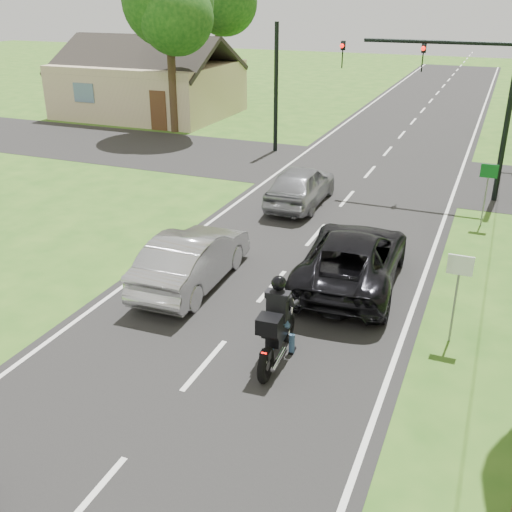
{
  "coord_description": "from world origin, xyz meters",
  "views": [
    {
      "loc": [
        5.08,
        -9.45,
        7.28
      ],
      "look_at": [
        -0.05,
        3.0,
        1.3
      ],
      "focal_mm": 42.0,
      "sensor_mm": 36.0,
      "label": 1
    }
  ],
  "objects_px": {
    "motorcycle_rider": "(277,329)",
    "silver_sedan": "(192,258)",
    "dark_suv": "(352,258)",
    "sign_green": "(488,180)",
    "sign_white": "(458,278)",
    "traffic_signal": "(458,85)",
    "silver_suv": "(301,185)"
  },
  "relations": [
    {
      "from": "dark_suv",
      "to": "silver_sedan",
      "type": "bearing_deg",
      "value": 19.12
    },
    {
      "from": "traffic_signal",
      "to": "silver_suv",
      "type": "bearing_deg",
      "value": -145.62
    },
    {
      "from": "sign_white",
      "to": "sign_green",
      "type": "relative_size",
      "value": 1.0
    },
    {
      "from": "dark_suv",
      "to": "traffic_signal",
      "type": "relative_size",
      "value": 0.84
    },
    {
      "from": "motorcycle_rider",
      "to": "silver_sedan",
      "type": "distance_m",
      "value": 4.27
    },
    {
      "from": "motorcycle_rider",
      "to": "traffic_signal",
      "type": "bearing_deg",
      "value": 78.31
    },
    {
      "from": "silver_sedan",
      "to": "sign_green",
      "type": "relative_size",
      "value": 2.12
    },
    {
      "from": "motorcycle_rider",
      "to": "sign_green",
      "type": "height_order",
      "value": "sign_green"
    },
    {
      "from": "dark_suv",
      "to": "sign_white",
      "type": "distance_m",
      "value": 3.55
    },
    {
      "from": "motorcycle_rider",
      "to": "silver_sedan",
      "type": "relative_size",
      "value": 0.52
    },
    {
      "from": "silver_sedan",
      "to": "traffic_signal",
      "type": "distance_m",
      "value": 12.41
    },
    {
      "from": "traffic_signal",
      "to": "sign_white",
      "type": "bearing_deg",
      "value": -82.95
    },
    {
      "from": "silver_sedan",
      "to": "sign_white",
      "type": "relative_size",
      "value": 2.12
    },
    {
      "from": "dark_suv",
      "to": "sign_green",
      "type": "xyz_separation_m",
      "value": [
        2.99,
        5.98,
        0.84
      ]
    },
    {
      "from": "traffic_signal",
      "to": "sign_green",
      "type": "height_order",
      "value": "traffic_signal"
    },
    {
      "from": "traffic_signal",
      "to": "sign_white",
      "type": "height_order",
      "value": "traffic_signal"
    },
    {
      "from": "motorcycle_rider",
      "to": "silver_sedan",
      "type": "height_order",
      "value": "motorcycle_rider"
    },
    {
      "from": "dark_suv",
      "to": "sign_green",
      "type": "height_order",
      "value": "sign_green"
    },
    {
      "from": "sign_white",
      "to": "sign_green",
      "type": "xyz_separation_m",
      "value": [
        0.2,
        8.0,
        0.0
      ]
    },
    {
      "from": "traffic_signal",
      "to": "motorcycle_rider",
      "type": "bearing_deg",
      "value": -98.52
    },
    {
      "from": "dark_suv",
      "to": "sign_white",
      "type": "bearing_deg",
      "value": 140.31
    },
    {
      "from": "silver_suv",
      "to": "traffic_signal",
      "type": "bearing_deg",
      "value": -146.51
    },
    {
      "from": "dark_suv",
      "to": "traffic_signal",
      "type": "bearing_deg",
      "value": -102.77
    },
    {
      "from": "sign_white",
      "to": "silver_sedan",
      "type": "bearing_deg",
      "value": 176.97
    },
    {
      "from": "sign_white",
      "to": "sign_green",
      "type": "bearing_deg",
      "value": 88.57
    },
    {
      "from": "motorcycle_rider",
      "to": "sign_green",
      "type": "xyz_separation_m",
      "value": [
        3.55,
        10.24,
        0.81
      ]
    },
    {
      "from": "silver_suv",
      "to": "sign_green",
      "type": "xyz_separation_m",
      "value": [
        6.35,
        0.26,
        0.85
      ]
    },
    {
      "from": "silver_sedan",
      "to": "sign_green",
      "type": "height_order",
      "value": "sign_green"
    },
    {
      "from": "silver_sedan",
      "to": "sign_white",
      "type": "distance_m",
      "value": 6.79
    },
    {
      "from": "traffic_signal",
      "to": "sign_green",
      "type": "distance_m",
      "value": 4.24
    },
    {
      "from": "dark_suv",
      "to": "sign_white",
      "type": "relative_size",
      "value": 2.52
    },
    {
      "from": "silver_suv",
      "to": "sign_green",
      "type": "distance_m",
      "value": 6.41
    }
  ]
}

